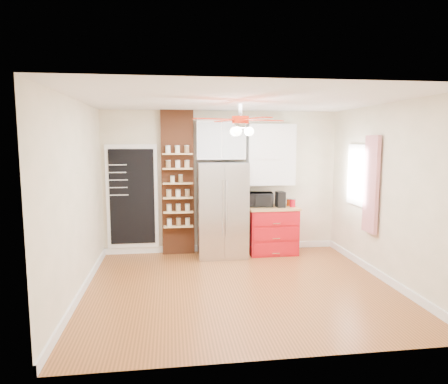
{
  "coord_description": "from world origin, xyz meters",
  "views": [
    {
      "loc": [
        -0.99,
        -5.58,
        2.14
      ],
      "look_at": [
        -0.11,
        0.9,
        1.3
      ],
      "focal_mm": 32.0,
      "sensor_mm": 36.0,
      "label": 1
    }
  ],
  "objects": [
    {
      "name": "pantry_jar_oats",
      "position": [
        -0.95,
        1.77,
        1.43
      ],
      "size": [
        0.1,
        0.1,
        0.12
      ],
      "primitive_type": "cylinder",
      "rotation": [
        0.0,
        0.0,
        0.28
      ],
      "color": "beige",
      "rests_on": "brick_pillar"
    },
    {
      "name": "wall_back",
      "position": [
        0.0,
        2.0,
        1.35
      ],
      "size": [
        4.5,
        0.02,
        2.7
      ],
      "primitive_type": "cube",
      "color": "#F4E5C4",
      "rests_on": "floor"
    },
    {
      "name": "canister_left",
      "position": [
        1.29,
        1.6,
        0.97
      ],
      "size": [
        0.13,
        0.13,
        0.15
      ],
      "primitive_type": "cylinder",
      "rotation": [
        0.0,
        0.0,
        0.28
      ],
      "color": "#B70A19",
      "rests_on": "red_cabinet"
    },
    {
      "name": "window",
      "position": [
        2.23,
        0.9,
        1.55
      ],
      "size": [
        0.04,
        0.75,
        1.05
      ],
      "primitive_type": "cube",
      "color": "white",
      "rests_on": "wall_right"
    },
    {
      "name": "wall_front",
      "position": [
        0.0,
        -2.0,
        1.35
      ],
      "size": [
        4.5,
        0.02,
        2.7
      ],
      "primitive_type": "cube",
      "color": "#F4E5C4",
      "rests_on": "floor"
    },
    {
      "name": "pantry_jar_beans",
      "position": [
        -0.8,
        1.75,
        1.44
      ],
      "size": [
        0.09,
        0.09,
        0.14
      ],
      "primitive_type": "cylinder",
      "rotation": [
        0.0,
        0.0,
        -0.11
      ],
      "color": "olive",
      "rests_on": "brick_pillar"
    },
    {
      "name": "brick_pillar",
      "position": [
        -0.85,
        1.92,
        1.35
      ],
      "size": [
        0.6,
        0.16,
        2.7
      ],
      "primitive_type": "cube",
      "color": "brown",
      "rests_on": "floor"
    },
    {
      "name": "toaster_oven",
      "position": [
        0.69,
        1.74,
        1.03
      ],
      "size": [
        0.52,
        0.38,
        0.27
      ],
      "primitive_type": "imported",
      "rotation": [
        0.0,
        0.0,
        -0.13
      ],
      "color": "black",
      "rests_on": "red_cabinet"
    },
    {
      "name": "floor",
      "position": [
        0.0,
        0.0,
        0.0
      ],
      "size": [
        4.5,
        4.5,
        0.0
      ],
      "primitive_type": "plane",
      "color": "#9A5427",
      "rests_on": "ground"
    },
    {
      "name": "fridge",
      "position": [
        -0.05,
        1.63,
        0.88
      ],
      "size": [
        0.9,
        0.7,
        1.75
      ],
      "primitive_type": "cube",
      "color": "#ACACB0",
      "rests_on": "floor"
    },
    {
      "name": "curtain",
      "position": [
        2.18,
        0.35,
        1.45
      ],
      "size": [
        0.06,
        0.4,
        1.55
      ],
      "primitive_type": "cube",
      "color": "red",
      "rests_on": "wall_right"
    },
    {
      "name": "ceiling",
      "position": [
        0.0,
        0.0,
        2.7
      ],
      "size": [
        4.5,
        4.5,
        0.0
      ],
      "primitive_type": "plane",
      "color": "white",
      "rests_on": "wall_back"
    },
    {
      "name": "wall_left",
      "position": [
        -2.25,
        0.0,
        1.35
      ],
      "size": [
        0.02,
        4.0,
        2.7
      ],
      "primitive_type": "cube",
      "color": "#F4E5C4",
      "rests_on": "floor"
    },
    {
      "name": "canister_right",
      "position": [
        1.28,
        1.76,
        0.96
      ],
      "size": [
        0.11,
        0.11,
        0.12
      ],
      "primitive_type": "cylinder",
      "rotation": [
        0.0,
        0.0,
        0.06
      ],
      "color": "#BA330A",
      "rests_on": "red_cabinet"
    },
    {
      "name": "chalkboard",
      "position": [
        -1.7,
        1.96,
        1.1
      ],
      "size": [
        0.95,
        0.05,
        1.95
      ],
      "color": "white",
      "rests_on": "wall_back"
    },
    {
      "name": "upper_shelf_unit",
      "position": [
        0.92,
        1.85,
        1.88
      ],
      "size": [
        0.9,
        0.3,
        1.15
      ],
      "primitive_type": "cube",
      "color": "white",
      "rests_on": "wall_back"
    },
    {
      "name": "coffee_maker",
      "position": [
        1.05,
        1.6,
        1.05
      ],
      "size": [
        0.16,
        0.22,
        0.29
      ],
      "primitive_type": "cube",
      "rotation": [
        0.0,
        0.0,
        0.05
      ],
      "color": "black",
      "rests_on": "red_cabinet"
    },
    {
      "name": "ceiling_fan",
      "position": [
        0.0,
        0.0,
        2.42
      ],
      "size": [
        1.4,
        1.4,
        0.44
      ],
      "color": "silver",
      "rests_on": "ceiling"
    },
    {
      "name": "upper_glass_cabinet",
      "position": [
        -0.05,
        1.82,
        2.15
      ],
      "size": [
        0.9,
        0.35,
        0.7
      ],
      "primitive_type": "cube",
      "color": "white",
      "rests_on": "wall_back"
    },
    {
      "name": "red_cabinet",
      "position": [
        0.92,
        1.68,
        0.45
      ],
      "size": [
        0.94,
        0.64,
        0.9
      ],
      "color": "#B60D16",
      "rests_on": "floor"
    },
    {
      "name": "wall_right",
      "position": [
        2.25,
        0.0,
        1.35
      ],
      "size": [
        0.02,
        4.0,
        2.7
      ],
      "primitive_type": "cube",
      "color": "#F4E5C4",
      "rests_on": "floor"
    }
  ]
}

